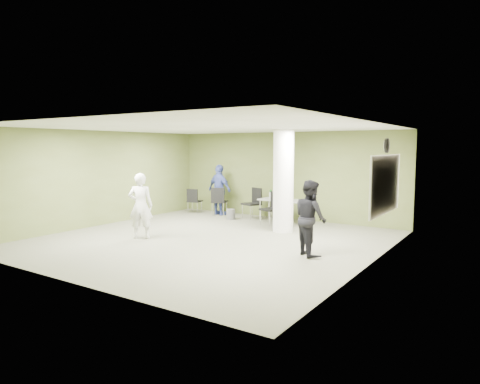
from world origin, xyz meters
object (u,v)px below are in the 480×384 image
Objects in this scene: folding_table at (283,201)px; chair_back_left at (194,199)px; man_black at (310,218)px; man_blue at (220,190)px; woman_white at (141,206)px.

chair_back_left is (-3.49, -0.04, -0.17)m from folding_table.
man_blue is at bearing 5.23° from man_black.
man_black is at bearing 137.98° from chair_back_left.
woman_white is 4.38m from man_black.
man_blue reaches higher than folding_table.
chair_back_left is 0.52× the size of woman_white.
folding_table is 4.45m from woman_white.
chair_back_left is at bearing -103.71° from woman_white.
man_blue is at bearing 176.92° from folding_table.
woman_white reaches higher than chair_back_left.
man_blue is at bearing -178.68° from chair_back_left.
man_black is 0.94× the size of man_blue.
folding_table is 2.57m from man_blue.
chair_back_left is 0.53× the size of man_black.
man_black is 5.94m from man_blue.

